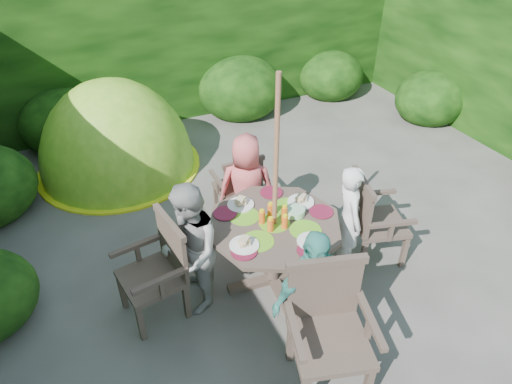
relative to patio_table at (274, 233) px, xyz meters
name	(u,v)px	position (x,y,z in m)	size (l,w,h in m)	color
ground	(309,235)	(0.70, 0.45, -0.64)	(60.00, 60.00, 0.00)	#4C4A44
hedge_enclosure	(260,91)	(0.70, 1.79, 0.61)	(9.00, 9.00, 2.50)	black
patio_table	(274,233)	(0.00, 0.00, 0.00)	(1.41, 1.41, 0.90)	#3D3028
parasol_pole	(275,192)	(0.00, 0.00, 0.46)	(0.04, 0.04, 2.20)	brown
garden_chair_right	(373,218)	(1.09, -0.09, -0.13)	(0.64, 0.69, 0.95)	#3D3028
garden_chair_left	(159,269)	(-1.10, 0.12, -0.12)	(0.59, 0.65, 0.96)	#3D3028
garden_chair_back	(239,186)	(0.11, 1.10, -0.19)	(0.51, 0.46, 0.84)	#3D3028
garden_chair_front	(328,326)	(-0.09, -1.09, -0.07)	(0.76, 0.71, 1.05)	#3D3028
child_right	(349,218)	(0.79, -0.08, -0.04)	(0.43, 0.28, 1.19)	white
child_left	(190,250)	(-0.80, 0.07, 0.03)	(0.64, 0.50, 1.32)	#A3A29E
child_back	(247,188)	(0.07, 0.80, -0.01)	(0.61, 0.40, 1.25)	#DA5A5B
child_front	(310,294)	(-0.08, -0.80, 0.00)	(0.74, 0.31, 1.26)	teal
dome_tent	(121,168)	(-0.97, 2.84, -0.63)	(2.49, 2.49, 2.54)	#6DB522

